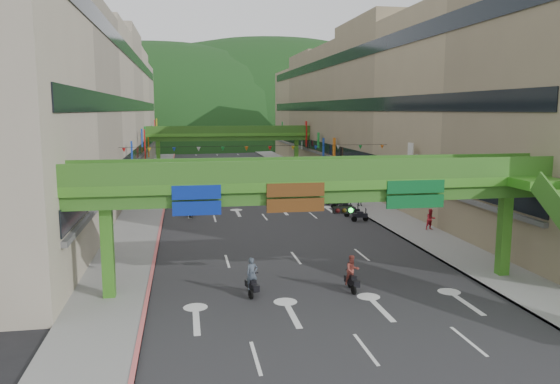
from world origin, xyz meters
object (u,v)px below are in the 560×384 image
Objects in this scene: scooter_rider_mid at (352,273)px; car_yellow at (248,182)px; overpass_near at (339,195)px; pedestrian_red at (431,221)px; car_silver at (225,181)px; scooter_rider_near at (252,278)px.

car_yellow is (-0.97, 39.74, -0.30)m from scooter_rider_mid.
overpass_near reaches higher than car_yellow.
overpass_near is 16.64× the size of pedestrian_red.
car_silver is at bearing 146.45° from car_yellow.
car_yellow is at bearing 90.40° from overpass_near.
car_silver is at bearing 105.59° from pedestrian_red.
scooter_rider_near reaches higher than scooter_rider_mid.
scooter_rider_near is 1.21× the size of pedestrian_red.
scooter_rider_near is at bearing -151.93° from pedestrian_red.
car_yellow is (-0.27, 39.40, -4.49)m from overpass_near.
scooter_rider_mid reaches higher than car_silver.
overpass_near is 17.41m from pedestrian_red.
pedestrian_red is (11.54, -26.87, 0.13)m from car_yellow.
scooter_rider_mid is 0.47× the size of car_yellow.
scooter_rider_near is 39.76m from car_yellow.
pedestrian_red is at bearing -64.06° from car_silver.
car_yellow is at bearing 91.39° from scooter_rider_mid.
pedestrian_red is at bearing 38.46° from scooter_rider_near.
pedestrian_red is at bearing 50.59° from scooter_rider_mid.
scooter_rider_mid is (5.36, -0.22, 0.06)m from scooter_rider_near.
scooter_rider_mid is 16.66m from pedestrian_red.
overpass_near is 41.92m from car_silver.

